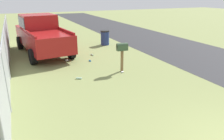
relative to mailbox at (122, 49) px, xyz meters
name	(u,v)px	position (x,y,z in m)	size (l,w,h in m)	color
road_asphalt	(207,58)	(0.00, -5.03, -0.98)	(60.00, 5.01, 0.01)	#2D2D30
mailbox	(122,49)	(0.00, 0.00, 0.00)	(0.25, 0.49, 1.24)	brown
pickup_truck	(41,33)	(4.62, 2.68, 0.12)	(5.55, 2.65, 2.09)	maroon
trash_bin	(105,38)	(5.05, -1.31, -0.51)	(0.57, 0.57, 0.94)	navy
fence_section	(6,48)	(2.31, 4.43, -0.01)	(13.80, 0.07, 1.81)	#9EA3A8
litter_can_midfield_a	(122,72)	(-0.20, 0.08, -0.95)	(0.07, 0.07, 0.12)	silver
litter_bottle_near_hydrant	(79,78)	(-0.15, 1.96, -0.95)	(0.07, 0.07, 0.22)	#B2D8BF
litter_bottle_far_scatter	(92,55)	(2.92, 0.33, -0.95)	(0.07, 0.07, 0.22)	#B2D8BF
litter_can_by_mailbox	(90,61)	(1.91, 0.80, -0.95)	(0.07, 0.07, 0.12)	blue
litter_bag_midfield_b	(67,60)	(2.36, 1.85, -0.91)	(0.14, 0.14, 0.14)	silver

